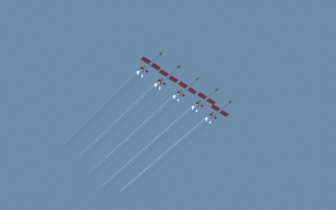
% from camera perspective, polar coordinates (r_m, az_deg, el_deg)
% --- Properties ---
extents(jet_far_left, '(7.32, 10.67, 2.56)m').
position_cam_1_polar(jet_far_left, '(234.90, 4.53, -0.36)').
color(jet_far_left, silver).
extents(jet_inner_left, '(7.32, 10.67, 2.56)m').
position_cam_1_polar(jet_inner_left, '(231.13, 3.40, 0.67)').
color(jet_inner_left, silver).
extents(jet_center, '(7.32, 10.67, 2.56)m').
position_cam_1_polar(jet_center, '(228.13, 1.79, 1.59)').
color(jet_center, silver).
extents(jet_inner_right, '(7.32, 10.67, 2.56)m').
position_cam_1_polar(jet_inner_right, '(224.61, 0.18, 2.59)').
color(jet_inner_right, silver).
extents(jet_far_right, '(7.32, 10.67, 2.56)m').
position_cam_1_polar(jet_far_right, '(220.62, -1.34, 3.67)').
color(jet_far_right, silver).
extents(smoke_trail_far_left, '(2.58, 52.34, 2.58)m').
position_cam_1_polar(smoke_trail_far_left, '(250.77, -0.28, -4.45)').
color(smoke_trail_far_left, white).
extents(smoke_trail_inner_left, '(2.58, 56.21, 2.58)m').
position_cam_1_polar(smoke_trail_inner_left, '(248.20, -1.68, -3.79)').
color(smoke_trail_inner_left, white).
extents(smoke_trail_center, '(2.58, 52.47, 2.58)m').
position_cam_1_polar(smoke_trail_center, '(244.43, -2.98, -2.74)').
color(smoke_trail_center, white).
extents(smoke_trail_inner_right, '(2.58, 46.33, 2.58)m').
position_cam_1_polar(smoke_trail_inner_right, '(239.40, -4.11, -1.46)').
color(smoke_trail_inner_right, white).
extents(smoke_trail_far_right, '(2.58, 45.57, 2.58)m').
position_cam_1_polar(smoke_trail_far_right, '(235.35, -5.55, -0.46)').
color(smoke_trail_far_right, white).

